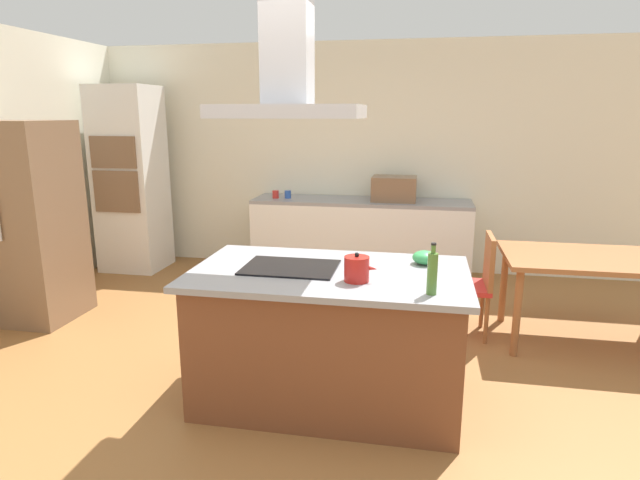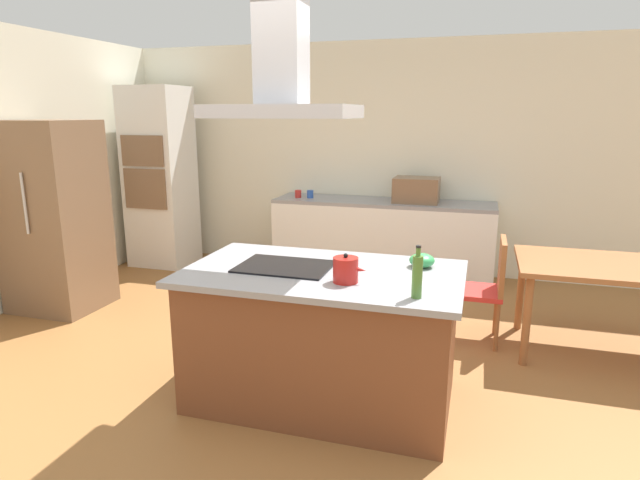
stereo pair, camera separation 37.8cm
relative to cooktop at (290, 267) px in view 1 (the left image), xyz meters
The scene contains 16 objects.
ground 1.77m from the cooktop, 80.26° to the left, with size 16.00×16.00×0.00m, color #936033.
wall_back 3.29m from the cooktop, 85.47° to the left, with size 7.20×0.10×2.70m, color silver.
kitchen_island 0.52m from the cooktop, ahead, with size 1.77×1.04×0.90m.
cooktop is the anchor object (origin of this frame).
tea_kettle 0.50m from the cooktop, 22.52° to the right, with size 0.20×0.15×0.18m.
olive_oil_bottle 0.97m from the cooktop, 21.17° to the right, with size 0.06×0.06×0.29m.
mixing_bowl 0.90m from the cooktop, 17.14° to the left, with size 0.16×0.16×0.09m, color #33934C.
back_counter 2.92m from the cooktop, 87.40° to the left, with size 2.52×0.62×0.90m.
countertop_microwave 2.93m from the cooktop, 80.03° to the left, with size 0.50×0.38×0.28m, color brown.
coffee_mug_red 2.95m from the cooktop, 107.38° to the left, with size 0.08×0.08×0.09m, color red.
coffee_mug_blue 2.94m from the cooktop, 104.58° to the left, with size 0.08×0.08×0.09m, color #2D56B2.
wall_oven_stack 3.74m from the cooktop, 134.96° to the left, with size 0.70×0.66×2.20m.
refrigerator 2.88m from the cooktop, 160.86° to the left, with size 0.80×0.73×1.82m.
dining_table 2.57m from the cooktop, 30.18° to the left, with size 1.40×0.90×0.75m.
chair_at_left_end 1.87m from the cooktop, 44.77° to the left, with size 0.42×0.42×0.89m.
range_hood 1.20m from the cooktop, ahead, with size 0.90×0.55×0.78m.
Camera 1 is at (0.56, -3.22, 1.88)m, focal length 29.87 mm.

